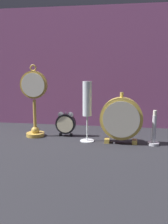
{
  "coord_description": "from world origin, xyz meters",
  "views": [
    {
      "loc": [
        0.17,
        -0.98,
        0.31
      ],
      "look_at": [
        0.0,
        0.08,
        0.12
      ],
      "focal_mm": 40.0,
      "sensor_mm": 36.0,
      "label": 1
    }
  ],
  "objects_px": {
    "mantel_clock_silver": "(121,119)",
    "alarm_clock_twin_bell": "(66,123)",
    "brass_candlestick": "(154,134)",
    "champagne_flute": "(87,104)",
    "pocket_watch_on_stand": "(34,102)"
  },
  "relations": [
    {
      "from": "pocket_watch_on_stand",
      "to": "alarm_clock_twin_bell",
      "type": "height_order",
      "value": "pocket_watch_on_stand"
    },
    {
      "from": "pocket_watch_on_stand",
      "to": "champagne_flute",
      "type": "relative_size",
      "value": 1.27
    },
    {
      "from": "mantel_clock_silver",
      "to": "alarm_clock_twin_bell",
      "type": "bearing_deg",
      "value": 163.1
    },
    {
      "from": "mantel_clock_silver",
      "to": "champagne_flute",
      "type": "relative_size",
      "value": 0.83
    },
    {
      "from": "alarm_clock_twin_bell",
      "to": "mantel_clock_silver",
      "type": "distance_m",
      "value": 0.26
    },
    {
      "from": "pocket_watch_on_stand",
      "to": "alarm_clock_twin_bell",
      "type": "xyz_separation_m",
      "value": [
        0.14,
        0.03,
        -0.1
      ]
    },
    {
      "from": "alarm_clock_twin_bell",
      "to": "mantel_clock_silver",
      "type": "xyz_separation_m",
      "value": [
        0.25,
        -0.08,
        0.04
      ]
    },
    {
      "from": "pocket_watch_on_stand",
      "to": "brass_candlestick",
      "type": "distance_m",
      "value": 0.53
    },
    {
      "from": "mantel_clock_silver",
      "to": "champagne_flute",
      "type": "xyz_separation_m",
      "value": [
        -0.14,
        0.01,
        0.06
      ]
    },
    {
      "from": "champagne_flute",
      "to": "brass_candlestick",
      "type": "xyz_separation_m",
      "value": [
        0.27,
        -0.01,
        -0.11
      ]
    },
    {
      "from": "mantel_clock_silver",
      "to": "champagne_flute",
      "type": "distance_m",
      "value": 0.15
    },
    {
      "from": "mantel_clock_silver",
      "to": "brass_candlestick",
      "type": "xyz_separation_m",
      "value": [
        0.13,
        0.0,
        -0.06
      ]
    },
    {
      "from": "champagne_flute",
      "to": "pocket_watch_on_stand",
      "type": "bearing_deg",
      "value": 170.76
    },
    {
      "from": "brass_candlestick",
      "to": "champagne_flute",
      "type": "bearing_deg",
      "value": 177.96
    },
    {
      "from": "alarm_clock_twin_bell",
      "to": "brass_candlestick",
      "type": "distance_m",
      "value": 0.39
    }
  ]
}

